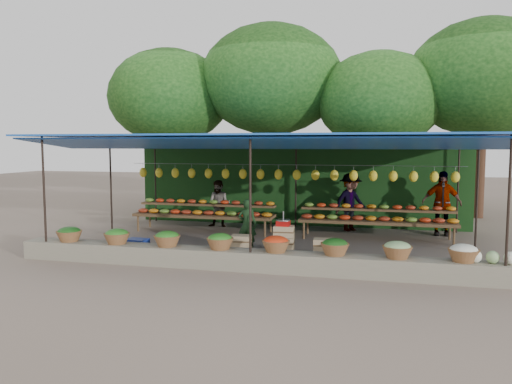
% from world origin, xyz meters
% --- Properties ---
extents(ground, '(60.00, 60.00, 0.00)m').
position_xyz_m(ground, '(0.00, 0.00, 0.00)').
color(ground, '#68594D').
rests_on(ground, ground).
extents(stone_curb, '(10.60, 0.55, 0.40)m').
position_xyz_m(stone_curb, '(0.00, -2.75, 0.20)').
color(stone_curb, '#706A59').
rests_on(stone_curb, ground).
extents(stall_canopy, '(10.80, 6.60, 2.82)m').
position_xyz_m(stall_canopy, '(0.00, 0.07, 2.68)').
color(stall_canopy, black).
rests_on(stall_canopy, ground).
extents(produce_baskets, '(8.98, 0.58, 0.34)m').
position_xyz_m(produce_baskets, '(-0.10, -2.75, 0.56)').
color(produce_baskets, brown).
rests_on(produce_baskets, stone_curb).
extents(netting_backdrop, '(10.60, 0.06, 2.50)m').
position_xyz_m(netting_backdrop, '(0.00, 3.15, 1.25)').
color(netting_backdrop, '#1B3E16').
rests_on(netting_backdrop, ground).
extents(tree_row, '(16.51, 5.50, 7.12)m').
position_xyz_m(tree_row, '(0.50, 6.09, 4.70)').
color(tree_row, '#351E13').
rests_on(tree_row, ground).
extents(fruit_table_left, '(4.21, 0.95, 0.93)m').
position_xyz_m(fruit_table_left, '(-2.49, 1.35, 0.61)').
color(fruit_table_left, '#442C1B').
rests_on(fruit_table_left, ground).
extents(fruit_table_right, '(4.21, 0.95, 0.93)m').
position_xyz_m(fruit_table_right, '(2.51, 1.35, 0.61)').
color(fruit_table_right, '#442C1B').
rests_on(fruit_table_right, ground).
extents(crate_counter, '(2.38, 0.38, 0.77)m').
position_xyz_m(crate_counter, '(0.44, -1.67, 0.31)').
color(crate_counter, tan).
rests_on(crate_counter, ground).
extents(weighing_scale, '(0.31, 0.31, 0.33)m').
position_xyz_m(weighing_scale, '(0.45, -1.67, 0.85)').
color(weighing_scale, '#B6100E').
rests_on(weighing_scale, crate_counter).
extents(vendor_seated, '(0.47, 0.31, 1.28)m').
position_xyz_m(vendor_seated, '(-0.56, -1.00, 0.64)').
color(vendor_seated, '#173317').
rests_on(vendor_seated, ground).
extents(customer_left, '(0.72, 0.57, 1.48)m').
position_xyz_m(customer_left, '(-2.31, 2.21, 0.74)').
color(customer_left, slate).
rests_on(customer_left, ground).
extents(customer_mid, '(1.27, 1.23, 1.74)m').
position_xyz_m(customer_mid, '(1.73, 2.52, 0.87)').
color(customer_mid, slate).
rests_on(customer_mid, ground).
extents(customer_right, '(1.08, 0.46, 1.84)m').
position_xyz_m(customer_right, '(4.30, 2.37, 0.92)').
color(customer_right, slate).
rests_on(customer_right, ground).
extents(blue_crate_front, '(0.55, 0.42, 0.31)m').
position_xyz_m(blue_crate_front, '(-3.17, -1.69, 0.15)').
color(blue_crate_front, navy).
rests_on(blue_crate_front, ground).
extents(blue_crate_back, '(0.47, 0.37, 0.26)m').
position_xyz_m(blue_crate_back, '(-3.76, -1.52, 0.13)').
color(blue_crate_back, navy).
rests_on(blue_crate_back, ground).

